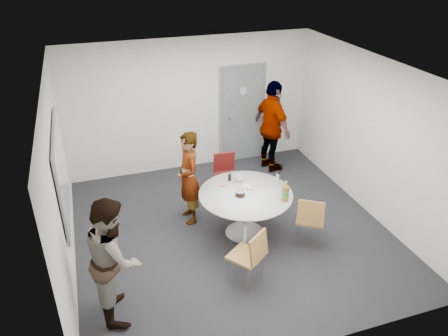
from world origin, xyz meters
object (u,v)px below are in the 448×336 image
object	(u,v)px
person_left	(114,258)
door	(242,114)
chair_near_left	(251,253)
person_right	(272,127)
table	(247,199)
person_main	(189,178)
chair_near_right	(310,217)
whiteboard	(61,171)
chair_far	(225,171)

from	to	relation	value
person_left	door	bearing A→B (deg)	-38.42
door	chair_near_left	size ratio (longest dim) A/B	2.42
chair_near_left	person_right	xyz separation A→B (m)	(1.66, 3.08, 0.42)
chair_near_left	person_right	distance (m)	3.52
table	person_main	world-z (taller)	person_main
door	person_main	bearing A→B (deg)	-130.70
chair_near_right	person_left	xyz separation A→B (m)	(-2.97, -0.42, 0.31)
whiteboard	chair_near_left	size ratio (longest dim) A/B	2.17
whiteboard	chair_far	world-z (taller)	whiteboard
chair_near_left	chair_near_right	world-z (taller)	same
chair_near_right	chair_far	world-z (taller)	chair_near_right
door	chair_near_left	distance (m)	3.99
table	chair_near_right	distance (m)	1.02
person_main	person_right	world-z (taller)	person_right
table	person_left	bearing A→B (deg)	-154.76
chair_near_left	chair_near_right	size ratio (longest dim) A/B	1.00
table	door	bearing A→B (deg)	71.40
door	person_right	world-z (taller)	door
chair_near_left	chair_far	bearing A→B (deg)	43.19
table	person_right	size ratio (longest dim) A/B	0.78
chair_near_right	person_left	size ratio (longest dim) A/B	0.52
chair_far	person_right	bearing A→B (deg)	-145.46
whiteboard	table	distance (m)	2.81
chair_far	chair_near_left	bearing A→B (deg)	83.72
whiteboard	person_left	distance (m)	1.58
whiteboard	person_left	bearing A→B (deg)	-69.57
person_main	person_right	xyz separation A→B (m)	(2.06, 1.26, 0.14)
whiteboard	chair_far	xyz separation A→B (m)	(2.72, 0.88, -0.92)
door	person_main	xyz separation A→B (m)	(-1.66, -1.93, -0.22)
whiteboard	person_right	distance (m)	4.31
person_main	chair_far	bearing A→B (deg)	119.89
chair_near_right	person_main	world-z (taller)	person_main
chair_near_right	person_main	xyz separation A→B (m)	(-1.58, 1.30, 0.28)
door	table	distance (m)	2.80
chair_far	person_left	xyz separation A→B (m)	(-2.21, -2.25, 0.32)
chair_near_left	chair_far	size ratio (longest dim) A/B	1.01
chair_far	person_main	world-z (taller)	person_main
chair_near_left	person_main	world-z (taller)	person_main
door	person_main	size ratio (longest dim) A/B	1.31
table	person_left	distance (m)	2.40
whiteboard	chair_near_right	xyz separation A→B (m)	(3.48, -0.95, -0.92)
chair_far	person_right	xyz separation A→B (m)	(1.24, 0.73, 0.42)
person_left	table	bearing A→B (deg)	-63.31
door	chair_far	xyz separation A→B (m)	(-0.84, -1.40, -0.50)
door	chair_near_left	xyz separation A→B (m)	(-1.26, -3.75, -0.49)
whiteboard	chair_near_right	distance (m)	3.72
person_left	person_right	distance (m)	4.56
chair_far	person_left	distance (m)	3.17
table	chair_near_left	xyz separation A→B (m)	(-0.38, -1.12, -0.14)
chair_near_right	table	bearing A→B (deg)	176.17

